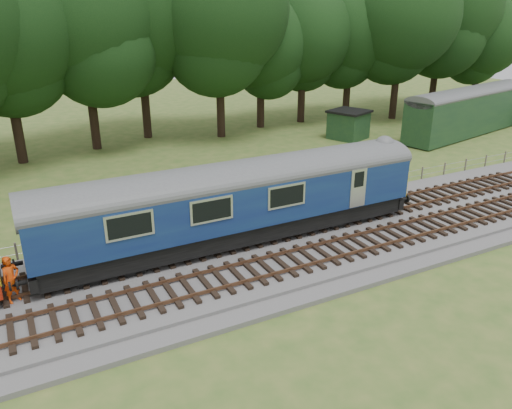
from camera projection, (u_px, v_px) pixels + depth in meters
ground at (303, 247)px, 23.51m from camera, size 120.00×120.00×0.00m
ballast at (303, 244)px, 23.45m from camera, size 70.00×7.00×0.35m
track_north at (288, 228)px, 24.52m from camera, size 67.20×2.40×0.21m
track_south at (323, 253)px, 22.04m from camera, size 67.20×2.40×0.21m
fence at (258, 215)px, 27.22m from camera, size 64.00×0.12×1.00m
tree_line at (160, 143)px, 41.63m from camera, size 70.00×8.00×18.00m
dmu_railcar at (237, 196)px, 22.52m from camera, size 18.05×2.86×3.88m
worker at (11, 279)px, 18.22m from camera, size 0.80×0.71×1.83m
parked_coach at (469, 109)px, 43.85m from camera, size 16.08×6.03×4.05m
shed at (348, 124)px, 42.72m from camera, size 3.84×3.84×2.43m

